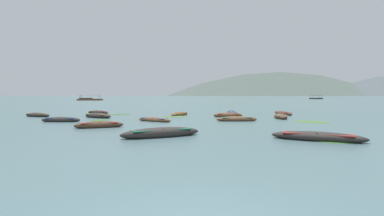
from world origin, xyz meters
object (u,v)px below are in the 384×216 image
rowboat_8 (237,119)px  rowboat_12 (281,116)px  rowboat_4 (232,113)px  rowboat_9 (38,115)px  rowboat_0 (99,125)px  rowboat_1 (154,120)px  rowboat_6 (161,133)px  ferry_0 (90,99)px  rowboat_5 (98,116)px  rowboat_7 (61,120)px  rowboat_3 (283,113)px  rowboat_11 (228,115)px  rowboat_2 (317,137)px  ferry_1 (316,98)px  rowboat_10 (180,114)px  rowboat_13 (98,112)px  ferry_2 (86,98)px

rowboat_8 → rowboat_12: bearing=31.9°
rowboat_4 → rowboat_9: 21.55m
rowboat_4 → rowboat_8: 8.61m
rowboat_0 → rowboat_12: size_ratio=0.94×
rowboat_1 → rowboat_6: 9.51m
rowboat_6 → rowboat_1: bearing=99.1°
rowboat_6 → ferry_0: 121.61m
rowboat_5 → rowboat_7: bearing=-110.2°
rowboat_3 → rowboat_8: bearing=-130.0°
rowboat_5 → rowboat_11: 13.54m
rowboat_2 → ferry_1: bearing=66.0°
ferry_1 → rowboat_3: bearing=-115.3°
rowboat_1 → rowboat_6: bearing=-80.9°
rowboat_0 → rowboat_7: 6.56m
rowboat_1 → rowboat_3: size_ratio=0.93×
rowboat_0 → rowboat_3: 21.92m
rowboat_11 → rowboat_4: bearing=75.3°
rowboat_9 → ferry_1: 170.86m
rowboat_0 → rowboat_5: bearing=108.2°
rowboat_4 → ferry_1: ferry_1 is taller
rowboat_6 → rowboat_10: (0.49, 16.69, -0.05)m
rowboat_7 → rowboat_13: bearing=90.7°
rowboat_9 → rowboat_10: 15.27m
rowboat_8 → rowboat_11: size_ratio=1.13×
ferry_2 → rowboat_1: bearing=-68.4°
rowboat_1 → rowboat_6: rowboat_6 is taller
rowboat_0 → rowboat_1: bearing=55.6°
rowboat_3 → ferry_0: size_ratio=0.34×
rowboat_9 → ferry_1: bearing=56.8°
ferry_0 → rowboat_5: bearing=-70.7°
rowboat_11 → rowboat_12: size_ratio=0.88×
rowboat_4 → rowboat_7: size_ratio=0.95×
rowboat_9 → rowboat_13: (5.01, 4.63, -0.00)m
rowboat_4 → rowboat_3: bearing=-3.9°
rowboat_1 → rowboat_6: (1.51, -9.39, 0.06)m
rowboat_0 → rowboat_2: bearing=-24.5°
rowboat_2 → rowboat_5: bearing=136.5°
rowboat_8 → rowboat_12: (4.89, 3.05, 0.01)m
rowboat_5 → rowboat_0: bearing=-71.8°
rowboat_6 → rowboat_13: bearing=116.2°
rowboat_5 → ferry_1: ferry_1 is taller
rowboat_3 → rowboat_2: bearing=-103.4°
rowboat_10 → rowboat_7: bearing=-142.9°
rowboat_3 → rowboat_1: bearing=-149.3°
rowboat_11 → rowboat_0: bearing=-136.3°
rowboat_6 → rowboat_11: bearing=68.7°
rowboat_2 → rowboat_11: bearing=98.6°
rowboat_6 → ferry_2: 170.72m
rowboat_2 → rowboat_5: size_ratio=1.21×
ferry_2 → rowboat_10: bearing=-66.7°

